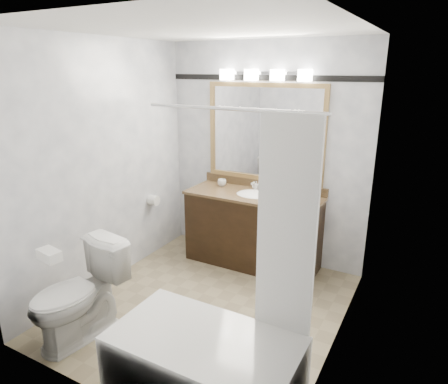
{
  "coord_description": "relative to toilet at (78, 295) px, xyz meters",
  "views": [
    {
      "loc": [
        1.75,
        -2.87,
        2.21
      ],
      "look_at": [
        -0.01,
        0.35,
        1.06
      ],
      "focal_mm": 32.0,
      "sensor_mm": 36.0,
      "label": 1
    }
  ],
  "objects": [
    {
      "name": "cup_right",
      "position": [
        0.23,
        2.06,
        0.47
      ],
      "size": [
        0.09,
        0.09,
        0.07
      ],
      "primitive_type": "imported",
      "rotation": [
        0.0,
        0.0,
        0.24
      ],
      "color": "white",
      "rests_on": "vanity"
    },
    {
      "name": "mirror",
      "position": [
        0.7,
        2.2,
        1.09
      ],
      "size": [
        1.4,
        0.04,
        1.1
      ],
      "color": "tan",
      "rests_on": "room"
    },
    {
      "name": "room",
      "position": [
        0.7,
        0.91,
        0.84
      ],
      "size": [
        2.42,
        2.62,
        2.52
      ],
      "color": "gray",
      "rests_on": "ground"
    },
    {
      "name": "coffee_maker",
      "position": [
        1.27,
        1.95,
        0.6
      ],
      "size": [
        0.17,
        0.21,
        0.32
      ],
      "rotation": [
        0.0,
        0.0,
        -0.0
      ],
      "color": "black",
      "rests_on": "vanity"
    },
    {
      "name": "soap_bottle_a",
      "position": [
        0.65,
        2.12,
        0.49
      ],
      "size": [
        0.05,
        0.05,
        0.1
      ],
      "primitive_type": "imported",
      "rotation": [
        0.0,
        0.0,
        0.1
      ],
      "color": "white",
      "rests_on": "vanity"
    },
    {
      "name": "soap_bar",
      "position": [
        0.81,
        2.05,
        0.45
      ],
      "size": [
        0.1,
        0.08,
        0.03
      ],
      "primitive_type": "cube",
      "rotation": [
        0.0,
        0.0,
        -0.36
      ],
      "color": "beige",
      "rests_on": "vanity"
    },
    {
      "name": "toilet",
      "position": [
        0.0,
        0.0,
        0.0
      ],
      "size": [
        0.58,
        0.87,
        0.82
      ],
      "primitive_type": "imported",
      "rotation": [
        0.0,
        0.0,
        -0.16
      ],
      "color": "white",
      "rests_on": "ground"
    },
    {
      "name": "vanity_light_bar",
      "position": [
        0.7,
        2.14,
        1.72
      ],
      "size": [
        1.02,
        0.14,
        0.12
      ],
      "color": "silver",
      "rests_on": "room"
    },
    {
      "name": "vanity",
      "position": [
        0.7,
        1.93,
        0.03
      ],
      "size": [
        1.53,
        0.58,
        0.97
      ],
      "color": "black",
      "rests_on": "ground"
    },
    {
      "name": "soap_bottle_b",
      "position": [
        0.94,
        2.06,
        0.49
      ],
      "size": [
        0.08,
        0.08,
        0.1
      ],
      "primitive_type": "imported",
      "rotation": [
        0.0,
        0.0,
        -0.11
      ],
      "color": "white",
      "rests_on": "vanity"
    },
    {
      "name": "tp_roll",
      "position": [
        -0.44,
        1.58,
        0.29
      ],
      "size": [
        0.11,
        0.12,
        0.12
      ],
      "primitive_type": "cylinder",
      "rotation": [
        0.0,
        1.57,
        0.0
      ],
      "color": "white",
      "rests_on": "room"
    },
    {
      "name": "accent_stripe",
      "position": [
        0.7,
        2.21,
        1.69
      ],
      "size": [
        2.4,
        0.01,
        0.06
      ],
      "primitive_type": "cube",
      "color": "black",
      "rests_on": "room"
    },
    {
      "name": "cup_left",
      "position": [
        0.23,
        2.05,
        0.48
      ],
      "size": [
        0.13,
        0.13,
        0.08
      ],
      "primitive_type": "imported",
      "rotation": [
        0.0,
        0.0,
        -0.37
      ],
      "color": "white",
      "rests_on": "vanity"
    },
    {
      "name": "bathtub",
      "position": [
        1.25,
        0.01,
        -0.13
      ],
      "size": [
        1.3,
        0.75,
        1.96
      ],
      "color": "white",
      "rests_on": "ground"
    },
    {
      "name": "tissue_box",
      "position": [
        0.0,
        -0.21,
        0.45
      ],
      "size": [
        0.21,
        0.14,
        0.08
      ],
      "primitive_type": "cube",
      "rotation": [
        0.0,
        0.0,
        -0.16
      ],
      "color": "white",
      "rests_on": "toilet"
    }
  ]
}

